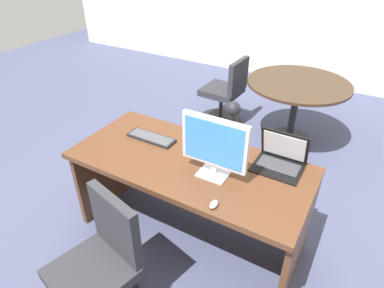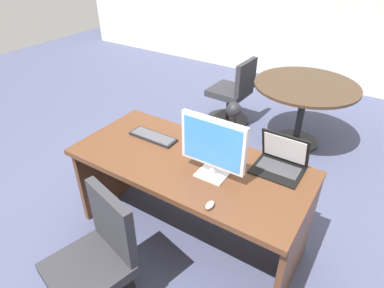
{
  "view_description": "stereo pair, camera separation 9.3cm",
  "coord_description": "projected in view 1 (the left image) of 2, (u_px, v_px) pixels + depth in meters",
  "views": [
    {
      "loc": [
        0.99,
        -1.66,
        2.15
      ],
      "look_at": [
        0.0,
        0.04,
        0.88
      ],
      "focal_mm": 30.83,
      "sensor_mm": 36.0,
      "label": 1
    },
    {
      "loc": [
        1.07,
        -1.61,
        2.15
      ],
      "look_at": [
        0.0,
        0.04,
        0.88
      ],
      "focal_mm": 30.83,
      "sensor_mm": 36.0,
      "label": 2
    }
  ],
  "objects": [
    {
      "name": "mouse",
      "position": [
        214.0,
        204.0,
        1.97
      ],
      "size": [
        0.04,
        0.08,
        0.03
      ],
      "color": "#B7BABF",
      "rests_on": "desk"
    },
    {
      "name": "keyboard",
      "position": [
        151.0,
        138.0,
        2.62
      ],
      "size": [
        0.4,
        0.13,
        0.02
      ],
      "color": "black",
      "rests_on": "desk"
    },
    {
      "name": "office_chair",
      "position": [
        101.0,
        271.0,
        2.09
      ],
      "size": [
        0.56,
        0.57,
        0.86
      ],
      "color": "black",
      "rests_on": "ground"
    },
    {
      "name": "monitor",
      "position": [
        214.0,
        144.0,
        2.11
      ],
      "size": [
        0.46,
        0.16,
        0.43
      ],
      "color": "silver",
      "rests_on": "desk"
    },
    {
      "name": "laptop",
      "position": [
        281.0,
        155.0,
        2.3
      ],
      "size": [
        0.33,
        0.28,
        0.26
      ],
      "color": "black",
      "rests_on": "desk"
    },
    {
      "name": "meeting_chair_near",
      "position": [
        225.0,
        97.0,
        4.25
      ],
      "size": [
        0.56,
        0.56,
        0.87
      ],
      "color": "black",
      "rests_on": "ground"
    },
    {
      "name": "desk",
      "position": [
        192.0,
        179.0,
        2.52
      ],
      "size": [
        1.74,
        0.81,
        0.76
      ],
      "color": "#56331E",
      "rests_on": "ground"
    },
    {
      "name": "meeting_table",
      "position": [
        296.0,
        98.0,
        3.73
      ],
      "size": [
        1.13,
        1.13,
        0.76
      ],
      "color": "black",
      "rests_on": "ground"
    },
    {
      "name": "desk_lamp",
      "position": [
        233.0,
        115.0,
        2.35
      ],
      "size": [
        0.12,
        0.15,
        0.4
      ],
      "color": "black",
      "rests_on": "desk"
    },
    {
      "name": "ground",
      "position": [
        254.0,
        149.0,
        3.88
      ],
      "size": [
        12.0,
        12.0,
        0.0
      ],
      "primitive_type": "plane",
      "color": "#474C6B"
    }
  ]
}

